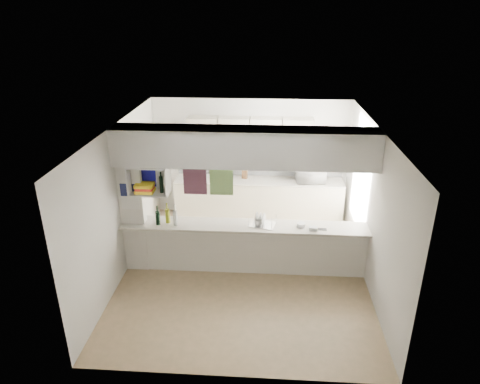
# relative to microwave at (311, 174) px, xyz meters

# --- Properties ---
(floor) EXTENTS (4.80, 4.80, 0.00)m
(floor) POSITION_rel_microwave_xyz_m (-1.29, -2.09, -1.09)
(floor) COLOR #8F7953
(floor) RESTS_ON ground
(ceiling) EXTENTS (4.80, 4.80, 0.00)m
(ceiling) POSITION_rel_microwave_xyz_m (-1.29, -2.09, 1.51)
(ceiling) COLOR white
(ceiling) RESTS_ON wall_back
(wall_back) EXTENTS (4.20, 0.00, 4.20)m
(wall_back) POSITION_rel_microwave_xyz_m (-1.29, 0.31, 0.21)
(wall_back) COLOR silver
(wall_back) RESTS_ON floor
(wall_left) EXTENTS (0.00, 4.80, 4.80)m
(wall_left) POSITION_rel_microwave_xyz_m (-3.39, -2.09, 0.21)
(wall_left) COLOR silver
(wall_left) RESTS_ON floor
(wall_right) EXTENTS (0.00, 4.80, 4.80)m
(wall_right) POSITION_rel_microwave_xyz_m (0.81, -2.09, 0.21)
(wall_right) COLOR silver
(wall_right) RESTS_ON floor
(servery_partition) EXTENTS (4.20, 0.50, 2.60)m
(servery_partition) POSITION_rel_microwave_xyz_m (-1.47, -2.09, 0.57)
(servery_partition) COLOR silver
(servery_partition) RESTS_ON floor
(cubby_shelf) EXTENTS (0.65, 0.35, 0.50)m
(cubby_shelf) POSITION_rel_microwave_xyz_m (-2.86, -2.15, 0.62)
(cubby_shelf) COLOR white
(cubby_shelf) RESTS_ON bulkhead
(kitchen_run) EXTENTS (3.60, 0.63, 2.24)m
(kitchen_run) POSITION_rel_microwave_xyz_m (-1.13, 0.05, -0.26)
(kitchen_run) COLOR beige
(kitchen_run) RESTS_ON floor
(microwave) EXTENTS (0.64, 0.46, 0.33)m
(microwave) POSITION_rel_microwave_xyz_m (0.00, 0.00, 0.00)
(microwave) COLOR white
(microwave) RESTS_ON bench_top
(bowl) EXTENTS (0.27, 0.27, 0.07)m
(bowl) POSITION_rel_microwave_xyz_m (-0.03, 0.01, 0.20)
(bowl) COLOR #0E0C86
(bowl) RESTS_ON microwave
(dish_rack) EXTENTS (0.49, 0.41, 0.23)m
(dish_rack) POSITION_rel_microwave_xyz_m (-0.98, -2.07, -0.08)
(dish_rack) COLOR silver
(dish_rack) RESTS_ON breakfast_bar
(cup) EXTENTS (0.17, 0.17, 0.10)m
(cup) POSITION_rel_microwave_xyz_m (-1.05, -2.12, -0.10)
(cup) COLOR white
(cup) RESTS_ON dish_rack
(wine_bottles) EXTENTS (0.38, 0.16, 0.38)m
(wine_bottles) POSITION_rel_microwave_xyz_m (-2.60, -2.15, -0.03)
(wine_bottles) COLOR black
(wine_bottles) RESTS_ON breakfast_bar
(plastic_tubs) EXTENTS (0.49, 0.22, 0.07)m
(plastic_tubs) POSITION_rel_microwave_xyz_m (-0.24, -2.14, -0.14)
(plastic_tubs) COLOR silver
(plastic_tubs) RESTS_ON breakfast_bar
(utensil_jar) EXTENTS (0.11, 0.11, 0.15)m
(utensil_jar) POSITION_rel_microwave_xyz_m (-1.70, 0.06, -0.09)
(utensil_jar) COLOR black
(utensil_jar) RESTS_ON bench_top
(knife_block) EXTENTS (0.13, 0.11, 0.22)m
(knife_block) POSITION_rel_microwave_xyz_m (-1.41, 0.09, -0.05)
(knife_block) COLOR #50331B
(knife_block) RESTS_ON bench_top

